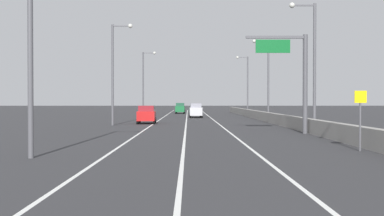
# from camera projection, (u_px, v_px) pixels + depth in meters

# --- Properties ---
(ground_plane) EXTENTS (320.00, 320.00, 0.00)m
(ground_plane) POSITION_uv_depth(u_px,v_px,m) (200.00, 118.00, 69.81)
(ground_plane) COLOR #2D2D30
(lane_stripe_left) EXTENTS (0.16, 130.00, 0.00)m
(lane_stripe_left) POSITION_uv_depth(u_px,v_px,m) (159.00, 120.00, 60.77)
(lane_stripe_left) COLOR silver
(lane_stripe_left) RESTS_ON ground_plane
(lane_stripe_center) EXTENTS (0.16, 130.00, 0.00)m
(lane_stripe_center) POSITION_uv_depth(u_px,v_px,m) (186.00, 120.00, 60.79)
(lane_stripe_center) COLOR silver
(lane_stripe_center) RESTS_ON ground_plane
(lane_stripe_right) EXTENTS (0.16, 130.00, 0.00)m
(lane_stripe_right) POSITION_uv_depth(u_px,v_px,m) (214.00, 120.00, 60.82)
(lane_stripe_right) COLOR silver
(lane_stripe_right) RESTS_ON ground_plane
(jersey_barrier_right) EXTENTS (0.60, 120.00, 1.10)m
(jersey_barrier_right) POSITION_uv_depth(u_px,v_px,m) (287.00, 121.00, 45.86)
(jersey_barrier_right) COLOR gray
(jersey_barrier_right) RESTS_ON ground_plane
(overhead_sign_gantry) EXTENTS (4.68, 0.36, 7.50)m
(overhead_sign_gantry) POSITION_uv_depth(u_px,v_px,m) (295.00, 71.00, 36.17)
(overhead_sign_gantry) COLOR #47474C
(overhead_sign_gantry) RESTS_ON ground_plane
(speed_advisory_sign) EXTENTS (0.60, 0.11, 3.00)m
(speed_advisory_sign) POSITION_uv_depth(u_px,v_px,m) (360.00, 116.00, 23.76)
(speed_advisory_sign) COLOR #4C4C51
(speed_advisory_sign) RESTS_ON ground_plane
(lamp_post_right_second) EXTENTS (2.14, 0.44, 10.24)m
(lamp_post_right_second) POSITION_uv_depth(u_px,v_px,m) (311.00, 58.00, 37.79)
(lamp_post_right_second) COLOR #4C4C51
(lamp_post_right_second) RESTS_ON ground_plane
(lamp_post_right_third) EXTENTS (2.14, 0.44, 10.24)m
(lamp_post_right_third) POSITION_uv_depth(u_px,v_px,m) (266.00, 74.00, 60.68)
(lamp_post_right_third) COLOR #4C4C51
(lamp_post_right_third) RESTS_ON ground_plane
(lamp_post_right_fourth) EXTENTS (2.14, 0.44, 10.24)m
(lamp_post_right_fourth) POSITION_uv_depth(u_px,v_px,m) (246.00, 81.00, 83.56)
(lamp_post_right_fourth) COLOR #4C4C51
(lamp_post_right_fourth) RESTS_ON ground_plane
(lamp_post_left_near) EXTENTS (2.14, 0.44, 10.24)m
(lamp_post_left_near) POSITION_uv_depth(u_px,v_px,m) (36.00, 23.00, 20.79)
(lamp_post_left_near) COLOR #4C4C51
(lamp_post_left_near) RESTS_ON ground_plane
(lamp_post_left_mid) EXTENTS (2.14, 0.44, 10.24)m
(lamp_post_left_mid) POSITION_uv_depth(u_px,v_px,m) (115.00, 67.00, 48.24)
(lamp_post_left_mid) COLOR #4C4C51
(lamp_post_left_mid) RESTS_ON ground_plane
(lamp_post_left_far) EXTENTS (2.14, 0.44, 10.24)m
(lamp_post_left_far) POSITION_uv_depth(u_px,v_px,m) (145.00, 79.00, 75.70)
(lamp_post_left_far) COLOR #4C4C51
(lamp_post_left_far) RESTS_ON ground_plane
(car_green_0) EXTENTS (1.90, 4.49, 2.04)m
(car_green_0) POSITION_uv_depth(u_px,v_px,m) (180.00, 108.00, 91.86)
(car_green_0) COLOR #196033
(car_green_0) RESTS_ON ground_plane
(car_silver_1) EXTENTS (1.94, 4.83, 2.10)m
(car_silver_1) POSITION_uv_depth(u_px,v_px,m) (196.00, 110.00, 70.31)
(car_silver_1) COLOR #B7B7BC
(car_silver_1) RESTS_ON ground_plane
(car_red_2) EXTENTS (2.05, 4.06, 1.96)m
(car_red_2) POSITION_uv_depth(u_px,v_px,m) (147.00, 115.00, 52.14)
(car_red_2) COLOR red
(car_red_2) RESTS_ON ground_plane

